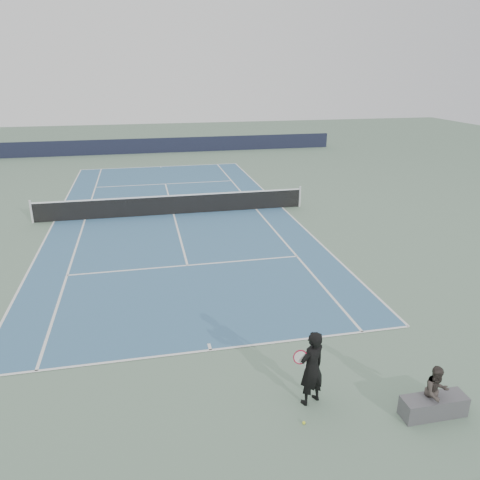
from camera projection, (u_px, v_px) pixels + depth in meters
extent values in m
plane|color=slate|center=(174.00, 214.00, 22.63)|extent=(80.00, 80.00, 0.00)
cube|color=#3A6489|center=(174.00, 214.00, 22.63)|extent=(10.97, 23.77, 0.01)
cylinder|color=silver|center=(31.00, 212.00, 21.19)|extent=(0.10, 0.10, 1.07)
cylinder|color=silver|center=(300.00, 197.00, 23.70)|extent=(0.10, 0.10, 1.07)
cube|color=black|center=(173.00, 205.00, 22.47)|extent=(12.80, 0.03, 0.90)
cube|color=white|center=(173.00, 196.00, 22.31)|extent=(12.80, 0.04, 0.06)
cube|color=black|center=(156.00, 146.00, 38.83)|extent=(30.00, 0.25, 1.20)
imported|color=black|center=(312.00, 368.00, 9.65)|extent=(0.77, 0.67, 1.69)
torus|color=#A70D2E|center=(300.00, 357.00, 9.43)|extent=(0.34, 0.18, 0.36)
cylinder|color=white|center=(300.00, 357.00, 9.43)|extent=(0.29, 0.14, 0.32)
cylinder|color=white|center=(305.00, 366.00, 9.57)|extent=(0.08, 0.13, 0.27)
sphere|color=yellow|center=(304.00, 423.00, 9.29)|extent=(0.07, 0.07, 0.07)
cube|color=#4E4D52|center=(433.00, 406.00, 9.48)|extent=(1.36, 0.47, 0.43)
imported|color=#3A322E|center=(436.00, 392.00, 9.37)|extent=(0.57, 0.46, 1.15)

